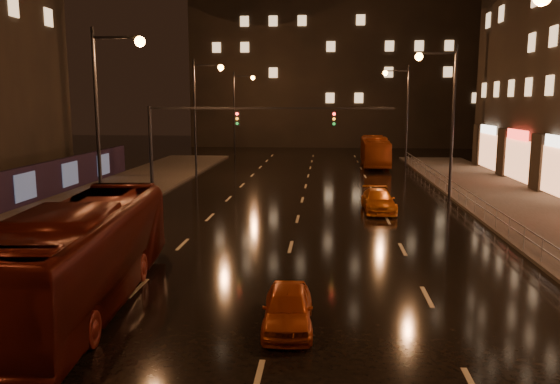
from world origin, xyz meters
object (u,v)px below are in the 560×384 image
at_px(bus_curb, 375,151).
at_px(bus_red, 82,255).
at_px(taxi_near, 288,308).
at_px(taxi_far, 378,201).

bearing_deg(bus_curb, bus_red, -106.22).
relative_size(bus_curb, taxi_near, 3.02).
distance_m(bus_red, taxi_near, 6.89).
bearing_deg(bus_red, taxi_near, -16.33).
relative_size(bus_red, taxi_near, 3.41).
xyz_separation_m(taxi_near, taxi_far, (4.21, 17.51, 0.05)).
bearing_deg(taxi_far, bus_red, -125.42).
distance_m(taxi_near, taxi_far, 18.01).
xyz_separation_m(bus_curb, taxi_far, (-1.82, -23.87, -0.83)).
height_order(bus_curb, taxi_far, bus_curb).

